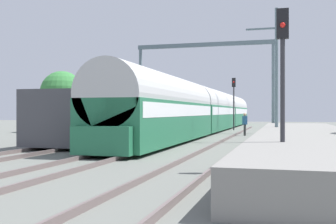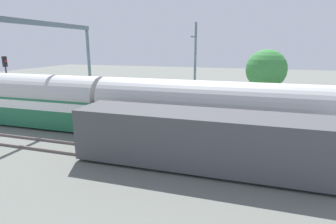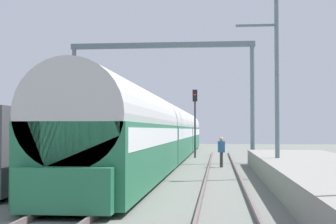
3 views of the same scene
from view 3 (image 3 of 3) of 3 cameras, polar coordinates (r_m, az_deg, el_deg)
The scene contains 10 objects.
ground at distance 16.66m, azimuth -7.26°, elevation -9.39°, with size 120.00×120.00×0.00m, color slate.
track_west at distance 16.65m, azimuth -7.26°, elevation -9.11°, with size 1.52×60.00×0.16m.
track_east at distance 16.25m, azimuth 6.37°, elevation -9.30°, with size 1.52×60.00×0.16m.
platform at distance 18.63m, azimuth 18.20°, elevation -7.12°, with size 4.40×28.00×0.90m.
passenger_train at distance 36.61m, azimuth -0.15°, elevation -2.25°, with size 2.93×49.20×3.82m.
freight_car at distance 21.87m, azimuth -14.61°, elevation -3.70°, with size 2.80×13.00×2.70m.
person_crossing at distance 29.26m, azimuth 5.98°, elevation -4.16°, with size 0.41×0.47×1.73m.
railway_signal_far at distance 39.05m, azimuth 3.03°, elevation -0.25°, with size 0.36×0.30×5.20m.
catenary_gantry at distance 33.47m, azimuth -0.72°, elevation 3.95°, with size 12.15×0.28×7.86m.
catenary_pole_east_mid at distance 23.12m, azimuth 11.95°, elevation 3.02°, with size 1.90×0.20×8.00m.
Camera 3 is at (3.67, -16.11, 2.16)m, focal length 54.60 mm.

